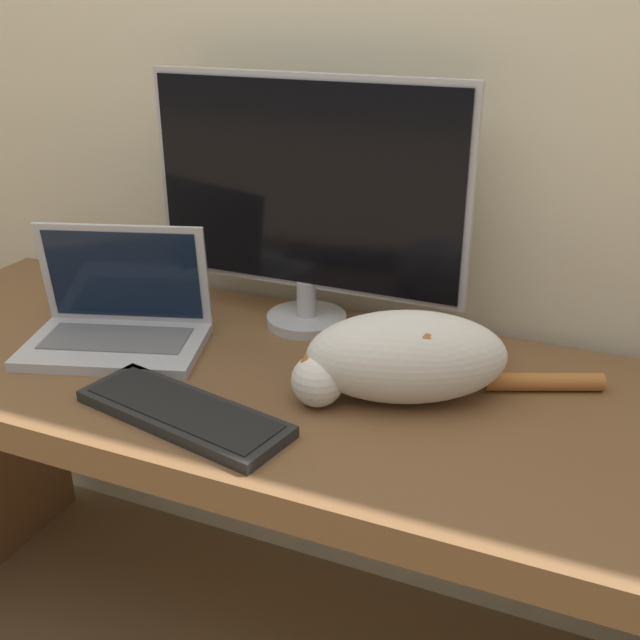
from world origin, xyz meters
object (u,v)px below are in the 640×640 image
(laptop, at_px, (118,323))
(external_keyboard, at_px, (183,413))
(cat, at_px, (404,356))
(monitor, at_px, (306,197))

(laptop, distance_m, external_keyboard, 0.33)
(cat, bearing_deg, laptop, 158.49)
(monitor, xyz_separation_m, laptop, (-0.30, -0.24, -0.23))
(monitor, bearing_deg, cat, -38.70)
(laptop, xyz_separation_m, cat, (0.58, 0.02, 0.03))
(laptop, xyz_separation_m, external_keyboard, (0.27, -0.19, -0.04))
(monitor, distance_m, external_keyboard, 0.50)
(external_keyboard, xyz_separation_m, cat, (0.31, 0.20, 0.07))
(monitor, xyz_separation_m, cat, (0.28, -0.22, -0.19))
(laptop, height_order, external_keyboard, laptop)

